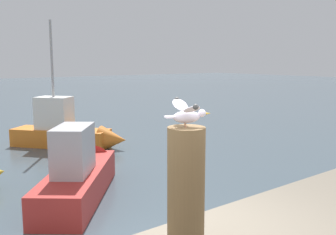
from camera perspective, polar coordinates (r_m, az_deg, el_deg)
name	(u,v)px	position (r m, az deg, el deg)	size (l,w,h in m)	color
mooring_post	(186,190)	(3.22, 2.74, -10.98)	(0.32, 0.32, 1.08)	brown
seagull	(187,113)	(3.07, 2.90, 0.70)	(0.38, 0.57, 0.22)	tan
boat_red	(82,171)	(8.28, -12.91, -7.97)	(3.19, 3.67, 1.64)	#B72D28
boat_orange	(69,131)	(12.68, -14.80, -2.01)	(3.13, 3.56, 4.18)	orange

